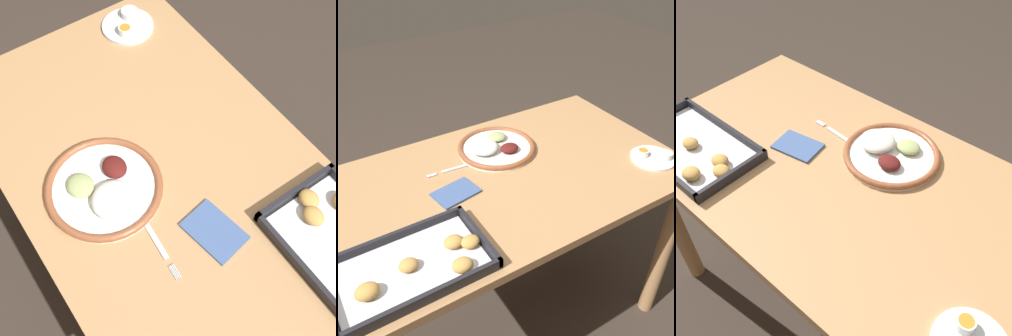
% 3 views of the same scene
% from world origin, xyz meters
% --- Properties ---
extents(ground_plane, '(8.00, 8.00, 0.00)m').
position_xyz_m(ground_plane, '(0.00, 0.00, 0.00)').
color(ground_plane, '#382D26').
extents(dining_table, '(1.27, 0.72, 0.78)m').
position_xyz_m(dining_table, '(0.00, 0.00, 0.65)').
color(dining_table, '#AD7F51').
rests_on(dining_table, ground_plane).
extents(dinner_plate, '(0.29, 0.29, 0.05)m').
position_xyz_m(dinner_plate, '(-0.07, -0.15, 0.79)').
color(dinner_plate, white).
rests_on(dinner_plate, dining_table).
extents(fork, '(0.19, 0.03, 0.00)m').
position_xyz_m(fork, '(0.10, -0.12, 0.78)').
color(fork, silver).
rests_on(fork, dining_table).
extents(saucer_plate, '(0.16, 0.16, 0.03)m').
position_xyz_m(saucer_plate, '(-0.52, 0.20, 0.79)').
color(saucer_plate, silver).
rests_on(saucer_plate, dining_table).
extents(baking_tray, '(0.41, 0.24, 0.04)m').
position_xyz_m(baking_tray, '(0.39, 0.22, 0.79)').
color(baking_tray, black).
rests_on(baking_tray, dining_table).
extents(napkin, '(0.15, 0.12, 0.01)m').
position_xyz_m(napkin, '(0.16, -0.00, 0.78)').
color(napkin, '#3F598C').
rests_on(napkin, dining_table).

